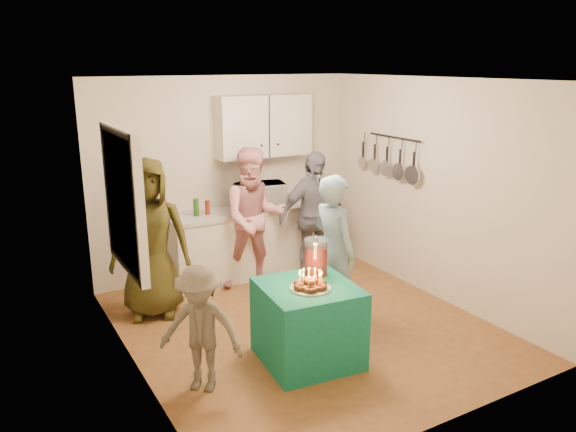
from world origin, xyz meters
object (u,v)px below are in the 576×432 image
man_birthday (334,251)px  woman_back_center (255,219)px  party_table (308,323)px  child_near_left (200,329)px  woman_back_left (150,239)px  woman_back_right (313,216)px  punch_jar (316,258)px  microwave (263,195)px  counter (250,243)px

man_birthday → woman_back_center: 1.40m
party_table → child_near_left: child_near_left is taller
woman_back_left → woman_back_right: 2.15m
woman_back_center → child_near_left: (-1.47, -1.87, -0.31)m
man_birthday → woman_back_center: woman_back_center is taller
woman_back_center → punch_jar: bearing=-83.4°
microwave → punch_jar: (-0.52, -2.12, -0.14)m
punch_jar → woman_back_right: woman_back_right is taller
microwave → woman_back_left: woman_back_left is taller
man_birthday → child_near_left: 1.78m
punch_jar → party_table: bearing=-136.3°
man_birthday → child_near_left: size_ratio=1.45×
man_birthday → woman_back_right: 1.36m
microwave → punch_jar: bearing=-91.3°
counter → party_table: bearing=-103.2°
counter → woman_back_right: 0.93m
woman_back_center → woman_back_right: (0.76, -0.14, -0.04)m
punch_jar → woman_back_right: (0.96, 1.57, -0.09)m
microwave → party_table: bearing=-95.0°
woman_back_center → microwave: bearing=65.6°
microwave → man_birthday: man_birthday is taller
microwave → woman_back_left: size_ratio=0.32×
counter → woman_back_left: 1.70m
party_table → woman_back_right: 2.18m
microwave → child_near_left: (-1.79, -2.29, -0.50)m
woman_back_center → counter: bearing=85.7°
counter → woman_back_center: size_ratio=1.24×
woman_back_left → child_near_left: 1.72m
man_birthday → woman_back_left: size_ratio=0.93×
child_near_left → punch_jar: bearing=49.4°
woman_back_right → counter: bearing=138.5°
counter → man_birthday: 1.85m
party_table → man_birthday: (0.64, 0.53, 0.45)m
man_birthday → child_near_left: bearing=99.6°
counter → woman_back_left: woman_back_left is taller
man_birthday → woman_back_center: size_ratio=0.94×
microwave → child_near_left: bearing=-115.5°
punch_jar → woman_back_left: (-1.18, 1.52, -0.03)m
woman_back_left → counter: bearing=41.3°
microwave → woman_back_center: (-0.32, -0.42, -0.18)m
woman_back_left → woman_back_center: 1.40m
microwave → woman_back_center: 0.56m
woman_back_right → child_near_left: size_ratio=1.48×
woman_back_right → woman_back_left: bearing=-179.2°
man_birthday → woman_back_center: (-0.23, 1.38, 0.06)m
man_birthday → woman_back_center: bearing=3.1°
microwave → man_birthday: size_ratio=0.34×
counter → woman_back_center: 0.63m
counter → party_table: 2.39m
party_table → woman_back_center: (0.41, 1.91, 0.50)m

